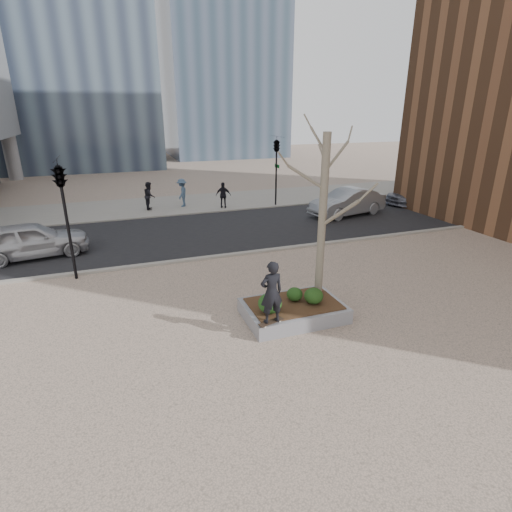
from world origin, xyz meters
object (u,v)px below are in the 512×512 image
object	(u,v)px
skateboarder	(272,292)
police_car	(31,240)
skateboard	(271,323)
planter	(293,311)

from	to	relation	value
skateboarder	police_car	size ratio (longest dim) A/B	0.39
skateboard	skateboarder	distance (m)	0.93
planter	police_car	xyz separation A→B (m)	(-8.37, 8.76, 0.58)
planter	skateboard	bearing A→B (deg)	-141.34
skateboard	skateboarder	world-z (taller)	skateboarder
skateboarder	planter	bearing A→B (deg)	-144.50
skateboard	police_car	bearing A→B (deg)	110.56
police_car	skateboarder	bearing A→B (deg)	-152.24
planter	police_car	world-z (taller)	police_car
skateboard	police_car	size ratio (longest dim) A/B	0.17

